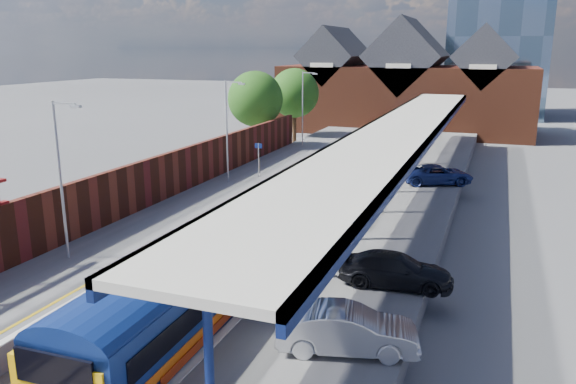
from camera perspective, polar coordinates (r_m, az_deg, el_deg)
name	(u,v)px	position (r m, az deg, el deg)	size (l,w,h in m)	color
ground	(346,178)	(45.24, 5.91, 1.39)	(240.00, 240.00, 0.00)	#5B5B5E
ballast_bed	(306,211)	(35.95, 1.82, -1.91)	(6.00, 76.00, 0.06)	#473D33
rails	(306,209)	(35.93, 1.82, -1.78)	(4.51, 76.00, 0.14)	slate
left_platform	(228,196)	(37.89, -6.07, -0.40)	(5.00, 76.00, 1.00)	#565659
right_platform	(400,213)	(34.45, 11.32, -2.11)	(6.00, 76.00, 1.00)	#565659
coping_left	(260,191)	(36.79, -2.82, 0.06)	(0.30, 76.00, 0.05)	silver
coping_right	(354,200)	(34.84, 6.74, -0.84)	(0.30, 76.00, 0.05)	silver
yellow_line	(252,191)	(37.03, -3.67, 0.11)	(0.14, 76.00, 0.01)	yellow
train	(364,155)	(43.95, 7.68, 3.78)	(3.18, 65.96, 3.45)	navy
canopy	(401,130)	(35.42, 11.40, 6.21)	(4.50, 52.00, 4.48)	#0D1B50
lamp_post_b	(62,171)	(26.06, -21.96, 1.98)	(1.48, 0.18, 7.00)	#A5A8AA
lamp_post_c	(228,125)	(39.15, -6.07, 6.79)	(1.48, 0.18, 7.00)	#A5A8AA
lamp_post_d	(304,104)	(53.84, 1.63, 8.93)	(1.48, 0.18, 7.00)	#A5A8AA
platform_sign	(259,154)	(40.73, -3.01, 3.87)	(0.55, 0.08, 2.50)	#A5A8AA
brick_wall	(137,186)	(33.37, -15.14, 0.60)	(0.35, 50.00, 3.86)	#5D2918
station_building	(406,87)	(71.70, 11.87, 10.37)	(30.00, 12.12, 13.78)	#5D2918
tree_near	(257,101)	(53.31, -3.22, 9.25)	(5.20, 5.20, 8.10)	#382314
tree_far	(295,95)	(60.35, 0.77, 9.87)	(5.20, 5.20, 8.10)	#382314
parked_car_silver	(347,330)	(17.89, 6.06, -13.73)	(1.52, 4.35, 1.43)	#BBBCC0
parked_car_dark	(396,270)	(22.74, 10.88, -7.76)	(1.82, 4.48, 1.30)	black
parked_car_blue	(437,174)	(40.15, 14.93, 1.75)	(2.21, 4.80, 1.33)	navy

